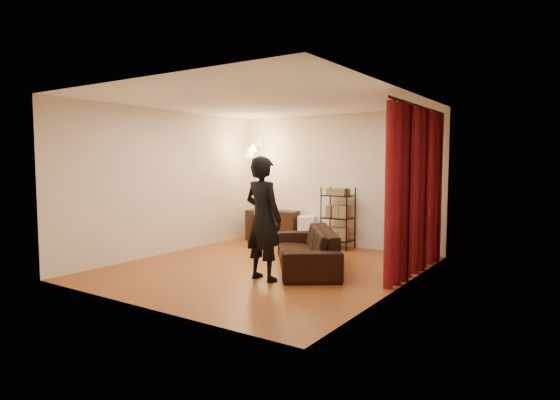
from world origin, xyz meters
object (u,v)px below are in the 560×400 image
Objects in this scene: storage_boxes at (307,230)px; wire_shelf at (338,218)px; media_cabinet at (273,226)px; person at (263,218)px; floor_lamp at (254,192)px; sofa at (306,248)px.

wire_shelf is at bearing -7.95° from storage_boxes.
wire_shelf is (1.60, -0.02, 0.28)m from media_cabinet.
person is at bearing -65.93° from media_cabinet.
storage_boxes is (0.82, 0.08, -0.04)m from media_cabinet.
media_cabinet is 0.85m from floor_lamp.
sofa is 1.93× the size of media_cabinet.
storage_boxes is at bearing -2.40° from media_cabinet.
media_cabinet is (-1.82, 2.86, -0.58)m from person.
floor_lamp is (-1.86, -0.29, 0.46)m from wire_shelf.
wire_shelf is (0.78, -0.11, 0.32)m from storage_boxes.
floor_lamp is at bearing -41.93° from person.
sofa is 1.03× the size of floor_lamp.
wire_shelf is (-0.35, 1.83, 0.29)m from sofa.
person is 2.86m from wire_shelf.
person is 0.84× the size of floor_lamp.
storage_boxes is 1.39m from floor_lamp.
wire_shelf reaches higher than sofa.
sofa is 2.24m from storage_boxes.
person is at bearing -71.27° from storage_boxes.
floor_lamp reaches higher than media_cabinet.
wire_shelf is at bearing 154.92° from sofa.
media_cabinet is at bearing -48.70° from person.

